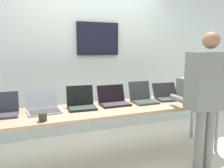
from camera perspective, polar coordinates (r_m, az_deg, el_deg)
name	(u,v)px	position (r m, az deg, el deg)	size (l,w,h in m)	color
ground	(116,162)	(3.01, 1.03, -19.80)	(8.00, 8.00, 0.04)	silver
back_wall	(91,53)	(3.71, -5.53, 8.01)	(8.00, 0.11, 2.72)	silver
workbench	(116,110)	(2.74, 1.07, -6.86)	(3.08, 0.70, 0.73)	#987B60
equipment_box	(194,88)	(3.46, 20.70, -0.90)	(0.40, 0.34, 0.28)	slate
laptop_station_0	(0,111)	(2.64, -27.37, -6.23)	(0.38, 0.28, 0.24)	#333440
laptop_station_1	(43,106)	(2.64, -17.63, -5.50)	(0.39, 0.39, 0.27)	#B1B7BA
laptop_station_2	(81,103)	(2.68, -8.08, -4.98)	(0.35, 0.32, 0.26)	black
laptop_station_3	(113,100)	(2.82, 0.40, -4.25)	(0.37, 0.31, 0.24)	black
laptop_station_4	(143,97)	(2.98, 8.13, -3.53)	(0.31, 0.33, 0.27)	#373A38
laptop_station_5	(168,96)	(3.21, 14.42, -2.97)	(0.39, 0.35, 0.22)	#272527
person	(207,91)	(2.62, 23.70, -1.72)	(0.47, 0.61, 1.62)	slate
coffee_mug	(43,117)	(2.29, -17.74, -8.22)	(0.08, 0.08, 0.08)	#282F23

